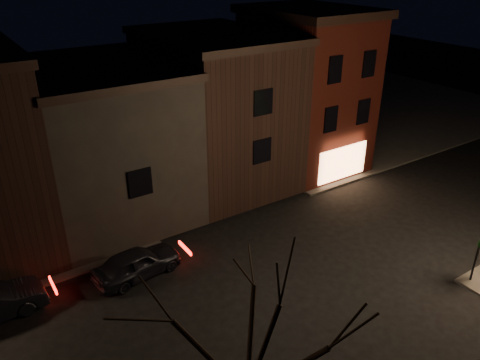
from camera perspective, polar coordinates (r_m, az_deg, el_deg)
name	(u,v)px	position (r m, az deg, el deg)	size (l,w,h in m)	color
ground	(301,263)	(23.45, 7.44, -10.02)	(120.00, 120.00, 0.00)	black
sidewalk_far_right	(324,100)	(49.22, 10.26, 9.53)	(30.00, 30.00, 0.12)	#2D2B28
corner_building	(306,89)	(32.49, 8.00, 10.97)	(6.50, 8.50, 10.50)	#43120C
row_building_a	(215,109)	(29.76, -3.02, 8.65)	(7.30, 10.30, 9.40)	black
row_building_b	(104,139)	(27.19, -16.29, 4.78)	(7.80, 10.30, 8.40)	black
bare_tree_left	(247,333)	(11.89, 0.89, -18.15)	(5.60, 5.60, 7.50)	black
parked_car_a	(137,263)	(22.58, -12.44, -9.84)	(1.68, 4.18, 1.42)	black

